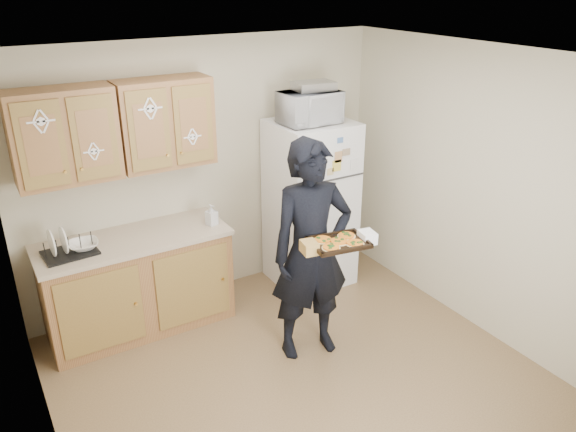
{
  "coord_description": "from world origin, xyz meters",
  "views": [
    {
      "loc": [
        -1.95,
        -2.95,
        3.0
      ],
      "look_at": [
        0.1,
        0.45,
        1.28
      ],
      "focal_mm": 35.0,
      "sensor_mm": 36.0,
      "label": 1
    }
  ],
  "objects_px": {
    "refrigerator": "(310,204)",
    "microwave": "(310,108)",
    "dish_rack": "(69,245)",
    "person": "(311,252)",
    "baking_tray": "(339,243)"
  },
  "relations": [
    {
      "from": "refrigerator",
      "to": "dish_rack",
      "type": "height_order",
      "value": "refrigerator"
    },
    {
      "from": "person",
      "to": "microwave",
      "type": "xyz_separation_m",
      "value": [
        0.6,
        0.97,
        0.91
      ]
    },
    {
      "from": "baking_tray",
      "to": "microwave",
      "type": "xyz_separation_m",
      "value": [
        0.55,
        1.27,
        0.73
      ]
    },
    {
      "from": "refrigerator",
      "to": "person",
      "type": "height_order",
      "value": "person"
    },
    {
      "from": "dish_rack",
      "to": "refrigerator",
      "type": "bearing_deg",
      "value": -0.36
    },
    {
      "from": "baking_tray",
      "to": "dish_rack",
      "type": "bearing_deg",
      "value": 152.04
    },
    {
      "from": "refrigerator",
      "to": "dish_rack",
      "type": "xyz_separation_m",
      "value": [
        -2.33,
        0.01,
        0.13
      ]
    },
    {
      "from": "person",
      "to": "dish_rack",
      "type": "distance_m",
      "value": 1.96
    },
    {
      "from": "dish_rack",
      "to": "person",
      "type": "bearing_deg",
      "value": -31.92
    },
    {
      "from": "refrigerator",
      "to": "baking_tray",
      "type": "relative_size",
      "value": 4.01
    },
    {
      "from": "baking_tray",
      "to": "dish_rack",
      "type": "distance_m",
      "value": 2.18
    },
    {
      "from": "refrigerator",
      "to": "microwave",
      "type": "distance_m",
      "value": 1.0
    },
    {
      "from": "dish_rack",
      "to": "baking_tray",
      "type": "bearing_deg",
      "value": -37.82
    },
    {
      "from": "person",
      "to": "dish_rack",
      "type": "relative_size",
      "value": 4.54
    },
    {
      "from": "baking_tray",
      "to": "refrigerator",
      "type": "bearing_deg",
      "value": 75.09
    }
  ]
}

